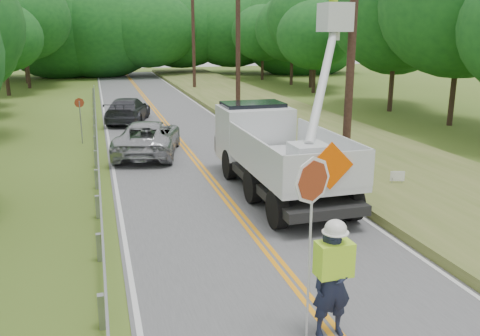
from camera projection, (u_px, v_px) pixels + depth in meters
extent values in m
plane|color=#4B6220|center=(326.00, 323.00, 9.63)|extent=(140.00, 140.00, 0.00)
cube|color=#555457|center=(191.00, 155.00, 22.62)|extent=(7.20, 96.00, 0.02)
cube|color=orange|center=(189.00, 155.00, 22.59)|extent=(0.12, 96.00, 0.00)
cube|color=orange|center=(193.00, 154.00, 22.64)|extent=(0.12, 96.00, 0.00)
cube|color=silver|center=(112.00, 160.00, 21.70)|extent=(0.12, 96.00, 0.00)
cube|color=silver|center=(264.00, 150.00, 23.52)|extent=(0.12, 96.00, 0.00)
cube|color=gray|center=(102.00, 312.00, 9.38)|extent=(0.12, 0.14, 0.70)
cube|color=gray|center=(99.00, 247.00, 12.16)|extent=(0.12, 0.14, 0.70)
cube|color=gray|center=(98.00, 207.00, 14.95)|extent=(0.12, 0.14, 0.70)
cube|color=gray|center=(97.00, 179.00, 17.73)|extent=(0.12, 0.14, 0.70)
cube|color=gray|center=(96.00, 159.00, 20.51)|extent=(0.12, 0.14, 0.70)
cube|color=gray|center=(95.00, 144.00, 23.30)|extent=(0.12, 0.14, 0.70)
cube|color=gray|center=(95.00, 132.00, 26.08)|extent=(0.12, 0.14, 0.70)
cube|color=gray|center=(94.00, 122.00, 28.86)|extent=(0.12, 0.14, 0.70)
cube|color=gray|center=(94.00, 114.00, 31.65)|extent=(0.12, 0.14, 0.70)
cube|color=gray|center=(94.00, 107.00, 34.43)|extent=(0.12, 0.14, 0.70)
cube|color=gray|center=(94.00, 101.00, 37.22)|extent=(0.12, 0.14, 0.70)
cube|color=gray|center=(93.00, 96.00, 40.00)|extent=(0.12, 0.14, 0.70)
cube|color=gray|center=(93.00, 92.00, 42.78)|extent=(0.12, 0.14, 0.70)
cube|color=gray|center=(97.00, 143.00, 22.33)|extent=(0.05, 48.00, 0.34)
cylinder|color=black|center=(352.00, 42.00, 17.99)|extent=(0.30, 0.30, 10.00)
cylinder|color=black|center=(238.00, 37.00, 31.90)|extent=(0.30, 0.30, 10.00)
cylinder|color=black|center=(193.00, 35.00, 45.82)|extent=(0.30, 0.30, 10.00)
cube|color=#4F6526|center=(336.00, 143.00, 24.46)|extent=(7.00, 96.00, 0.30)
cylinder|color=#332319|center=(7.00, 79.00, 42.98)|extent=(0.32, 0.32, 2.82)
ellipsoid|color=#154919|center=(2.00, 37.00, 42.08)|extent=(6.58, 6.58, 5.79)
cylinder|color=#332319|center=(28.00, 68.00, 48.37)|extent=(0.32, 0.32, 3.76)
ellipsoid|color=#154919|center=(22.00, 18.00, 47.16)|extent=(8.77, 8.77, 7.72)
cylinder|color=#332319|center=(26.00, 63.00, 52.76)|extent=(0.32, 0.32, 4.12)
ellipsoid|color=#154919|center=(20.00, 13.00, 51.43)|extent=(9.61, 9.61, 8.46)
cylinder|color=#332319|center=(453.00, 92.00, 29.20)|extent=(0.32, 0.32, 3.93)
ellipsoid|color=#154919|center=(462.00, 5.00, 27.94)|extent=(9.16, 9.16, 8.06)
cylinder|color=#332319|center=(392.00, 83.00, 34.41)|extent=(0.32, 0.32, 3.91)
ellipsoid|color=#154919|center=(397.00, 9.00, 33.15)|extent=(9.13, 9.13, 8.03)
cylinder|color=#332319|center=(392.00, 83.00, 37.43)|extent=(0.32, 0.32, 3.20)
ellipsoid|color=#154919|center=(396.00, 29.00, 36.40)|extent=(7.48, 7.48, 6.58)
cylinder|color=#332319|center=(314.00, 76.00, 44.88)|extent=(0.32, 0.32, 2.90)
ellipsoid|color=#154919|center=(315.00, 35.00, 43.95)|extent=(6.77, 6.77, 5.96)
cylinder|color=#332319|center=(311.00, 68.00, 49.03)|extent=(0.32, 0.32, 3.77)
ellipsoid|color=#154919|center=(313.00, 18.00, 47.82)|extent=(8.79, 8.79, 7.73)
cylinder|color=#332319|center=(292.00, 69.00, 51.54)|extent=(0.32, 0.32, 3.24)
ellipsoid|color=#154919|center=(293.00, 29.00, 50.50)|extent=(7.56, 7.56, 6.65)
cylinder|color=#332319|center=(262.00, 66.00, 56.77)|extent=(0.32, 0.32, 2.97)
ellipsoid|color=#154919|center=(263.00, 33.00, 55.81)|extent=(6.94, 6.94, 6.11)
ellipsoid|color=#154919|center=(17.00, 29.00, 58.12)|extent=(11.46, 8.60, 8.60)
ellipsoid|color=#154919|center=(60.00, 29.00, 58.59)|extent=(15.31, 11.48, 11.48)
ellipsoid|color=#154919|center=(99.00, 30.00, 59.49)|extent=(15.30, 11.47, 11.47)
ellipsoid|color=#154919|center=(147.00, 29.00, 59.31)|extent=(11.83, 8.87, 8.87)
ellipsoid|color=#154919|center=(181.00, 30.00, 63.68)|extent=(12.75, 9.56, 9.56)
ellipsoid|color=#154919|center=(232.00, 30.00, 64.63)|extent=(12.67, 9.50, 9.50)
ellipsoid|color=#154919|center=(264.00, 30.00, 64.83)|extent=(11.49, 8.62, 8.62)
ellipsoid|color=#154919|center=(304.00, 30.00, 64.21)|extent=(16.91, 12.68, 12.68)
imported|color=#191E33|center=(333.00, 283.00, 8.98)|extent=(0.76, 0.51, 2.07)
cube|color=#A9E426|center=(334.00, 259.00, 8.86)|extent=(0.64, 0.40, 0.63)
ellipsoid|color=white|center=(336.00, 228.00, 8.71)|extent=(0.39, 0.39, 0.31)
cylinder|color=#B7B7B7|center=(309.00, 264.00, 8.79)|extent=(0.04, 0.04, 2.90)
cylinder|color=maroon|center=(312.00, 180.00, 8.39)|extent=(0.77, 0.36, 0.83)
cylinder|color=black|center=(277.00, 210.00, 14.09)|extent=(0.35, 1.10, 1.10)
cylinder|color=black|center=(351.00, 202.00, 14.70)|extent=(0.35, 1.10, 1.10)
cylinder|color=black|center=(253.00, 186.00, 16.21)|extent=(0.35, 1.10, 1.10)
cylinder|color=black|center=(318.00, 180.00, 16.82)|extent=(0.35, 1.10, 1.10)
cylinder|color=black|center=(230.00, 164.00, 18.86)|extent=(0.35, 1.10, 1.10)
cylinder|color=black|center=(287.00, 160.00, 19.47)|extent=(0.35, 1.10, 1.10)
cube|color=black|center=(282.00, 178.00, 16.81)|extent=(2.43, 7.33, 0.29)
cube|color=silver|center=(292.00, 168.00, 15.92)|extent=(2.65, 5.27, 0.25)
cube|color=silver|center=(253.00, 153.00, 15.42)|extent=(0.09, 5.26, 1.03)
cube|color=silver|center=(330.00, 147.00, 16.11)|extent=(0.09, 5.26, 1.03)
cube|color=silver|center=(329.00, 171.00, 13.35)|extent=(2.63, 0.08, 1.03)
cube|color=silver|center=(254.00, 134.00, 19.43)|extent=(2.58, 2.18, 2.06)
cube|color=black|center=(253.00, 113.00, 19.45)|extent=(2.29, 1.49, 0.86)
cube|color=silver|center=(309.00, 159.00, 14.60)|extent=(1.03, 1.03, 0.91)
cube|color=silver|center=(335.00, 17.00, 17.58)|extent=(0.97, 0.97, 0.97)
cube|color=#FF5700|center=(331.00, 166.00, 13.23)|extent=(1.29, 0.04, 1.29)
imported|color=#A7A9AD|center=(148.00, 138.00, 22.53)|extent=(3.73, 5.91, 1.52)
imported|color=#34343B|center=(128.00, 110.00, 30.50)|extent=(3.31, 5.47, 1.48)
cylinder|color=gray|center=(81.00, 122.00, 24.69)|extent=(0.06, 0.06, 2.11)
cylinder|color=maroon|center=(79.00, 103.00, 24.44)|extent=(0.47, 0.14, 0.48)
cube|color=white|center=(397.00, 176.00, 17.42)|extent=(0.48, 0.17, 0.35)
cylinder|color=gray|center=(392.00, 185.00, 17.44)|extent=(0.02, 0.02, 0.49)
cylinder|color=gray|center=(402.00, 184.00, 17.55)|extent=(0.02, 0.02, 0.49)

